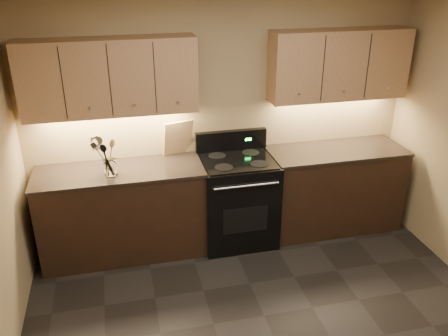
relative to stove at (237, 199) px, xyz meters
The scene contains 15 objects.
ceiling 2.71m from the stove, 92.72° to the right, with size 4.00×4.00×0.00m, color silver.
wall_back 0.88m from the stove, 104.10° to the left, with size 4.00×0.04×2.60m, color tan.
counter_left 1.18m from the stove, behind, with size 1.62×0.62×0.93m.
counter_right 1.10m from the stove, ahead, with size 1.46×0.62×0.93m.
stove is the anchor object (origin of this frame).
upper_cab_left 1.78m from the stove, behind, with size 1.60×0.30×0.70m, color tan.
upper_cab_right 1.73m from the stove, ahead, with size 1.44×0.30×0.70m, color tan.
outlet_plate 1.55m from the stove, 167.24° to the left, with size 0.09×0.01×0.12m, color #B2B5BA.
utensil_crock 1.36m from the stove, behind, with size 0.16×0.16×0.15m.
cutting_board 0.89m from the stove, 155.00° to the left, with size 0.30×0.02×0.39m, color #DDAD77.
wooden_spoon 1.43m from the stove, behind, with size 0.06×0.06×0.33m, color #DDAD77, non-canonical shape.
black_spoon 1.41m from the stove, behind, with size 0.06×0.06×0.32m, color black, non-canonical shape.
black_turner 1.40m from the stove, behind, with size 0.08×0.08×0.37m, color black, non-canonical shape.
steel_spatula 1.40m from the stove, behind, with size 0.08×0.08×0.37m, color silver, non-canonical shape.
steel_skimmer 1.39m from the stove, behind, with size 0.09×0.09×0.37m, color silver, non-canonical shape.
Camera 1 is at (-1.06, -2.56, 2.84)m, focal length 38.00 mm.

